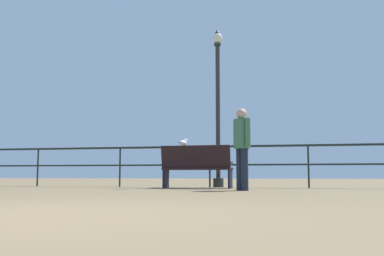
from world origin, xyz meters
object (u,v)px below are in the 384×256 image
(person_by_bench, at_px, (242,143))
(seagull_on_rail, at_px, (183,143))
(bench_near_left, at_px, (196,165))
(lamppost_center, at_px, (218,103))

(person_by_bench, bearing_deg, seagull_on_rail, 130.10)
(person_by_bench, xyz_separation_m, seagull_on_rail, (-1.68, 2.00, 0.18))
(bench_near_left, bearing_deg, lamppost_center, 71.87)
(bench_near_left, relative_size, person_by_bench, 1.00)
(bench_near_left, distance_m, seagull_on_rail, 1.12)
(bench_near_left, height_order, lamppost_center, lamppost_center)
(seagull_on_rail, bearing_deg, person_by_bench, -49.90)
(lamppost_center, distance_m, person_by_bench, 2.64)
(person_by_bench, relative_size, seagull_on_rail, 3.99)
(person_by_bench, bearing_deg, lamppost_center, 110.73)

